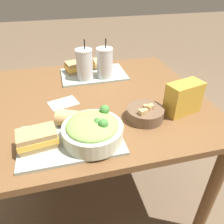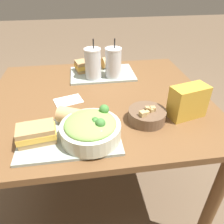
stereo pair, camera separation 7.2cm
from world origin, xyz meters
name	(u,v)px [view 1 (the left image)]	position (x,y,z in m)	size (l,w,h in m)	color
ground_plane	(98,190)	(0.00, 0.00, 0.00)	(12.00, 12.00, 0.00)	brown
dining_table	(94,115)	(0.00, 0.00, 0.63)	(1.11, 0.96, 0.74)	brown
tray_near	(71,140)	(-0.14, -0.30, 0.74)	(0.38, 0.25, 0.01)	#99A89E
tray_far	(94,74)	(0.05, 0.27, 0.74)	(0.38, 0.25, 0.01)	#99A89E
salad_bowl	(93,130)	(-0.06, -0.32, 0.79)	(0.23, 0.23, 0.11)	beige
soup_bowl	(145,113)	(0.19, -0.23, 0.76)	(0.16, 0.16, 0.07)	brown
sandwich_near	(37,138)	(-0.26, -0.31, 0.78)	(0.15, 0.11, 0.06)	tan
baguette_near	(71,119)	(-0.13, -0.22, 0.78)	(0.13, 0.11, 0.07)	tan
sandwich_far	(78,67)	(-0.03, 0.33, 0.78)	(0.17, 0.13, 0.06)	tan
baguette_far	(100,62)	(0.11, 0.36, 0.78)	(0.11, 0.09, 0.07)	tan
drink_cup_dark	(85,65)	(-0.01, 0.21, 0.83)	(0.09, 0.09, 0.23)	silver
drink_cup_red	(105,64)	(0.11, 0.21, 0.83)	(0.09, 0.09, 0.22)	silver
chip_bag	(183,98)	(0.37, -0.22, 0.81)	(0.17, 0.12, 0.14)	gold
napkin_folded	(63,103)	(-0.15, -0.01, 0.74)	(0.15, 0.13, 0.00)	white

